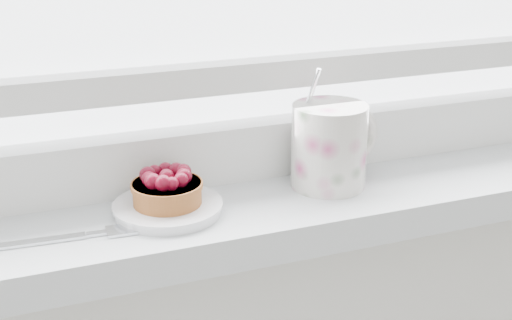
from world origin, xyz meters
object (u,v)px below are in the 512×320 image
floral_mug (331,144)px  saucer (168,208)px  raspberry_tart (167,187)px  fork (68,237)px

floral_mug → saucer: bearing=-177.6°
raspberry_tart → floral_mug: (0.21, 0.01, 0.02)m
raspberry_tart → floral_mug: floral_mug is taller
raspberry_tart → floral_mug: bearing=2.3°
raspberry_tart → fork: size_ratio=0.38×
saucer → floral_mug: floral_mug is taller
floral_mug → raspberry_tart: bearing=-177.7°
raspberry_tart → fork: bearing=-167.4°
raspberry_tart → fork: (-0.11, -0.03, -0.03)m
fork → floral_mug: bearing=6.0°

